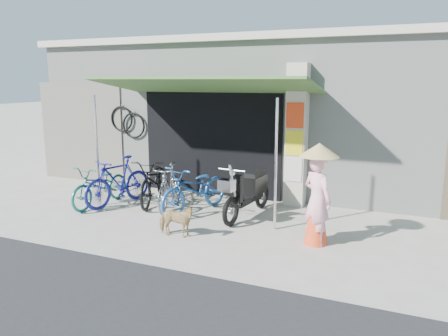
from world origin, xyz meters
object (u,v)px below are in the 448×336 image
at_px(bike_teal, 101,185).
at_px(bike_blue, 118,181).
at_px(bike_silver, 169,187).
at_px(nun, 317,195).
at_px(bike_navy, 196,189).
at_px(street_dog, 176,221).
at_px(bike_black, 155,180).
at_px(moped, 249,192).

height_order(bike_teal, bike_blue, bike_blue).
xyz_separation_m(bike_silver, nun, (3.25, -0.85, 0.37)).
xyz_separation_m(bike_navy, nun, (2.60, -0.78, 0.34)).
bearing_deg(bike_navy, bike_teal, -155.95).
xyz_separation_m(bike_teal, street_dog, (2.43, -1.07, -0.16)).
height_order(bike_blue, bike_silver, bike_blue).
relative_size(bike_teal, bike_blue, 0.98).
xyz_separation_m(bike_black, nun, (3.77, -1.10, 0.34)).
bearing_deg(bike_silver, moped, -8.59).
bearing_deg(nun, bike_black, 17.28).
relative_size(bike_blue, bike_black, 0.91).
xyz_separation_m(bike_black, bike_navy, (1.16, -0.32, -0.01)).
relative_size(bike_black, nun, 1.14).
bearing_deg(bike_teal, nun, -3.47).
relative_size(bike_blue, bike_silver, 1.12).
bearing_deg(bike_blue, street_dog, -16.56).
distance_m(bike_blue, street_dog, 2.47).
height_order(bike_black, nun, nun).
xyz_separation_m(bike_black, moped, (2.23, -0.11, -0.01)).
relative_size(bike_black, bike_navy, 1.01).
distance_m(street_dog, nun, 2.43).
relative_size(bike_blue, moped, 0.92).
distance_m(bike_teal, moped, 3.22).
relative_size(bike_blue, nun, 1.03).
bearing_deg(bike_navy, moped, 26.42).
bearing_deg(moped, bike_black, -175.78).
height_order(bike_teal, bike_navy, bike_navy).
bearing_deg(bike_black, bike_navy, -31.53).
bearing_deg(nun, bike_silver, 18.99).
height_order(bike_black, moped, moped).
xyz_separation_m(bike_teal, bike_silver, (1.46, 0.40, 0.02)).
relative_size(bike_blue, bike_navy, 0.92).
xyz_separation_m(bike_blue, bike_silver, (1.14, 0.21, -0.05)).
relative_size(bike_teal, bike_silver, 1.09).
bearing_deg(bike_teal, moped, 11.77).
bearing_deg(street_dog, moped, -30.14).
xyz_separation_m(street_dog, moped, (0.74, 1.61, 0.20)).
bearing_deg(bike_black, street_dog, -65.33).
relative_size(bike_teal, moped, 0.90).
height_order(bike_silver, moped, moped).
bearing_deg(bike_navy, bike_blue, -160.31).
xyz_separation_m(bike_teal, bike_blue, (0.32, 0.19, 0.08)).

